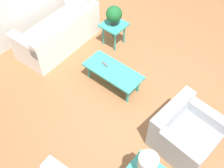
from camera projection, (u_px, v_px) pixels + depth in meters
ground_plane at (131, 103)px, 4.95m from camera, size 14.00×14.00×0.00m
sofa at (59, 34)px, 5.75m from camera, size 0.95×1.90×0.78m
armchair at (184, 132)px, 4.21m from camera, size 0.97×1.02×0.74m
coffee_table at (113, 72)px, 4.97m from camera, size 1.15×0.51×0.40m
side_table_plant at (114, 28)px, 5.67m from camera, size 0.49×0.49×0.53m
potted_plant at (114, 14)px, 5.41m from camera, size 0.34×0.34×0.43m
table_lamp at (148, 164)px, 3.30m from camera, size 0.26×0.26×0.47m
remote_control at (105, 64)px, 5.02m from camera, size 0.16×0.08×0.02m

